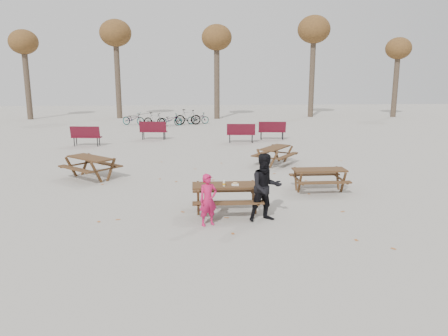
{
  "coord_description": "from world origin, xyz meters",
  "views": [
    {
      "loc": [
        -0.81,
        -11.08,
        3.64
      ],
      "look_at": [
        0.0,
        1.0,
        1.0
      ],
      "focal_mm": 35.0,
      "sensor_mm": 36.0,
      "label": 1
    }
  ],
  "objects": [
    {
      "name": "ground",
      "position": [
        0.0,
        0.0,
        0.0
      ],
      "size": [
        80.0,
        80.0,
        0.0
      ],
      "primitive_type": "plane",
      "color": "gray",
      "rests_on": "ground"
    },
    {
      "name": "soda_bottle",
      "position": [
        -0.08,
        -0.18,
        0.85
      ],
      "size": [
        0.07,
        0.07,
        0.17
      ],
      "color": "silver",
      "rests_on": "main_picnic_table"
    },
    {
      "name": "picnic_table_east",
      "position": [
        3.06,
        1.98,
        0.35
      ],
      "size": [
        1.66,
        1.34,
        0.71
      ],
      "primitive_type": null,
      "rotation": [
        0.0,
        0.0,
        0.01
      ],
      "color": "#392414",
      "rests_on": "ground"
    },
    {
      "name": "main_picnic_table",
      "position": [
        0.0,
        0.0,
        0.59
      ],
      "size": [
        1.8,
        1.45,
        0.78
      ],
      "color": "#392414",
      "rests_on": "ground"
    },
    {
      "name": "park_bench_row",
      "position": [
        -1.08,
        12.35,
        0.52
      ],
      "size": [
        11.39,
        2.67,
        1.03
      ],
      "color": "#5B1221",
      "rests_on": "ground"
    },
    {
      "name": "bicycle_row",
      "position": [
        -2.62,
        20.19,
        0.47
      ],
      "size": [
        6.35,
        2.19,
        1.11
      ],
      "color": "black",
      "rests_on": "ground"
    },
    {
      "name": "fallen_leaves",
      "position": [
        0.5,
        2.5,
        0.0
      ],
      "size": [
        11.0,
        11.0,
        0.01
      ],
      "primitive_type": null,
      "color": "#A95D28",
      "rests_on": "ground"
    },
    {
      "name": "adult",
      "position": [
        0.93,
        -0.69,
        0.86
      ],
      "size": [
        0.95,
        0.81,
        1.71
      ],
      "primitive_type": "imported",
      "rotation": [
        0.0,
        0.0,
        0.22
      ],
      "color": "black",
      "rests_on": "ground"
    },
    {
      "name": "picnic_table_far",
      "position": [
        2.41,
        6.12,
        0.36
      ],
      "size": [
        2.06,
        2.13,
        0.72
      ],
      "primitive_type": null,
      "rotation": [
        0.0,
        0.0,
        0.95
      ],
      "color": "#392414",
      "rests_on": "ground"
    },
    {
      "name": "bread_roll",
      "position": [
        0.21,
        -0.12,
        0.83
      ],
      "size": [
        0.14,
        0.06,
        0.05
      ],
      "primitive_type": "ellipsoid",
      "color": "tan",
      "rests_on": "food_tray"
    },
    {
      "name": "tree_row",
      "position": [
        0.9,
        25.15,
        6.19
      ],
      "size": [
        32.17,
        3.52,
        8.26
      ],
      "color": "#382B21",
      "rests_on": "ground"
    },
    {
      "name": "food_tray",
      "position": [
        0.21,
        -0.12,
        0.79
      ],
      "size": [
        0.18,
        0.11,
        0.03
      ],
      "primitive_type": "cube",
      "color": "white",
      "rests_on": "main_picnic_table"
    },
    {
      "name": "child",
      "position": [
        -0.52,
        -0.94,
        0.64
      ],
      "size": [
        0.55,
        0.47,
        1.28
      ],
      "primitive_type": "imported",
      "rotation": [
        0.0,
        0.0,
        0.42
      ],
      "color": "#BB174C",
      "rests_on": "ground"
    },
    {
      "name": "picnic_table_north",
      "position": [
        -4.48,
        4.16,
        0.39
      ],
      "size": [
        2.29,
        2.27,
        0.77
      ],
      "primitive_type": null,
      "rotation": [
        0.0,
        0.0,
        -0.74
      ],
      "color": "#392414",
      "rests_on": "ground"
    }
  ]
}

